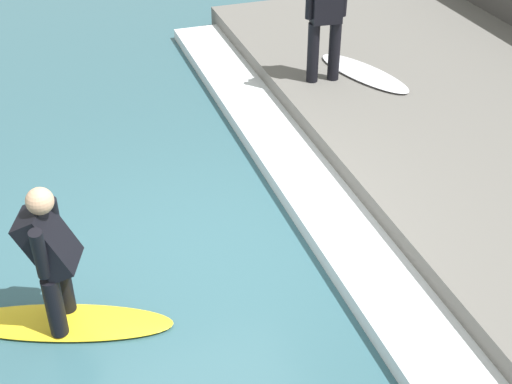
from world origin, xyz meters
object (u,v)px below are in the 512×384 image
at_px(surfboard_waiting_near, 364,73).
at_px(surfer_waiting_near, 326,15).
at_px(surfer_riding, 50,252).
at_px(surfboard_riding, 65,322).

bearing_deg(surfboard_waiting_near, surfer_waiting_near, 176.66).
bearing_deg(surfer_riding, surfboard_waiting_near, 35.74).
bearing_deg(surfboard_waiting_near, surfer_riding, -144.26).
relative_size(surfboard_riding, surfer_riding, 1.42).
bearing_deg(surfboard_riding, surfer_riding, 180.00).
height_order(surfboard_riding, surfer_riding, surfer_riding).
bearing_deg(surfboard_riding, surfboard_waiting_near, 35.74).
xyz_separation_m(surfboard_riding, surfer_riding, (-0.00, 0.00, 0.82)).
bearing_deg(surfer_waiting_near, surfer_riding, -139.88).
bearing_deg(surfer_riding, surfer_waiting_near, 40.12).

